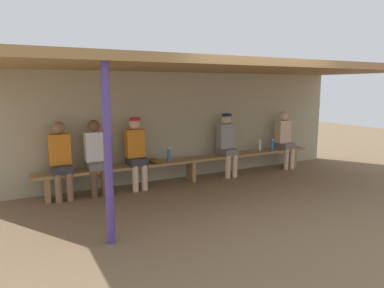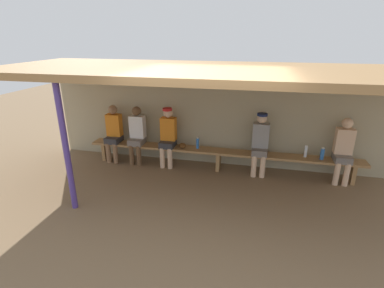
{
  "view_description": "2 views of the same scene",
  "coord_description": "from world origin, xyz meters",
  "px_view_note": "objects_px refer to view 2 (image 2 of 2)",
  "views": [
    {
      "loc": [
        -3.3,
        -4.63,
        1.92
      ],
      "look_at": [
        -0.16,
        1.21,
        0.83
      ],
      "focal_mm": 32.85,
      "sensor_mm": 36.0,
      "label": 1
    },
    {
      "loc": [
        0.76,
        -4.43,
        2.85
      ],
      "look_at": [
        -0.51,
        1.11,
        0.73
      ],
      "focal_mm": 27.42,
      "sensor_mm": 36.0,
      "label": 2
    }
  ],
  "objects_px": {
    "bench": "(219,153)",
    "water_bottle_clear": "(306,151)",
    "water_bottle_green": "(322,154)",
    "water_bottle_blue": "(198,143)",
    "player_leftmost": "(344,148)",
    "baseball_glove_worn": "(182,145)",
    "player_shirtless_tan": "(168,134)",
    "player_rightmost": "(137,133)",
    "player_middle": "(260,141)",
    "player_in_white": "(114,131)",
    "support_post": "(66,149)"
  },
  "relations": [
    {
      "from": "player_rightmost",
      "to": "player_middle",
      "type": "height_order",
      "value": "player_middle"
    },
    {
      "from": "water_bottle_blue",
      "to": "baseball_glove_worn",
      "type": "distance_m",
      "value": 0.36
    },
    {
      "from": "player_shirtless_tan",
      "to": "player_middle",
      "type": "distance_m",
      "value": 2.04
    },
    {
      "from": "player_leftmost",
      "to": "player_middle",
      "type": "relative_size",
      "value": 0.99
    },
    {
      "from": "water_bottle_green",
      "to": "water_bottle_clear",
      "type": "height_order",
      "value": "same"
    },
    {
      "from": "player_in_white",
      "to": "water_bottle_green",
      "type": "distance_m",
      "value": 4.62
    },
    {
      "from": "player_rightmost",
      "to": "player_in_white",
      "type": "bearing_deg",
      "value": 180.0
    },
    {
      "from": "bench",
      "to": "water_bottle_clear",
      "type": "distance_m",
      "value": 1.82
    },
    {
      "from": "player_in_white",
      "to": "baseball_glove_worn",
      "type": "xyz_separation_m",
      "value": [
        1.67,
        0.0,
        -0.22
      ]
    },
    {
      "from": "water_bottle_green",
      "to": "water_bottle_clear",
      "type": "xyz_separation_m",
      "value": [
        -0.31,
        0.07,
        -0.0
      ]
    },
    {
      "from": "water_bottle_clear",
      "to": "baseball_glove_worn",
      "type": "bearing_deg",
      "value": -179.06
    },
    {
      "from": "bench",
      "to": "player_shirtless_tan",
      "type": "relative_size",
      "value": 4.46
    },
    {
      "from": "support_post",
      "to": "water_bottle_clear",
      "type": "height_order",
      "value": "support_post"
    },
    {
      "from": "player_middle",
      "to": "baseball_glove_worn",
      "type": "xyz_separation_m",
      "value": [
        -1.7,
        0.0,
        -0.24
      ]
    },
    {
      "from": "player_rightmost",
      "to": "support_post",
      "type": "bearing_deg",
      "value": -98.79
    },
    {
      "from": "bench",
      "to": "player_in_white",
      "type": "distance_m",
      "value": 2.52
    },
    {
      "from": "baseball_glove_worn",
      "to": "water_bottle_clear",
      "type": "bearing_deg",
      "value": -112.46
    },
    {
      "from": "player_middle",
      "to": "player_rightmost",
      "type": "bearing_deg",
      "value": -179.99
    },
    {
      "from": "player_in_white",
      "to": "water_bottle_green",
      "type": "relative_size",
      "value": 5.23
    },
    {
      "from": "player_leftmost",
      "to": "baseball_glove_worn",
      "type": "distance_m",
      "value": 3.34
    },
    {
      "from": "player_rightmost",
      "to": "player_in_white",
      "type": "distance_m",
      "value": 0.59
    },
    {
      "from": "bench",
      "to": "player_leftmost",
      "type": "height_order",
      "value": "player_leftmost"
    },
    {
      "from": "player_shirtless_tan",
      "to": "player_rightmost",
      "type": "bearing_deg",
      "value": -179.96
    },
    {
      "from": "player_middle",
      "to": "water_bottle_blue",
      "type": "distance_m",
      "value": 1.36
    },
    {
      "from": "bench",
      "to": "water_bottle_green",
      "type": "bearing_deg",
      "value": -0.55
    },
    {
      "from": "water_bottle_green",
      "to": "water_bottle_clear",
      "type": "bearing_deg",
      "value": 167.5
    },
    {
      "from": "bench",
      "to": "player_middle",
      "type": "bearing_deg",
      "value": 0.23
    },
    {
      "from": "baseball_glove_worn",
      "to": "player_leftmost",
      "type": "bearing_deg",
      "value": -113.43
    },
    {
      "from": "player_middle",
      "to": "bench",
      "type": "bearing_deg",
      "value": -179.77
    },
    {
      "from": "water_bottle_blue",
      "to": "player_shirtless_tan",
      "type": "bearing_deg",
      "value": -178.51
    },
    {
      "from": "player_leftmost",
      "to": "water_bottle_clear",
      "type": "height_order",
      "value": "player_leftmost"
    },
    {
      "from": "player_rightmost",
      "to": "player_shirtless_tan",
      "type": "distance_m",
      "value": 0.75
    },
    {
      "from": "player_middle",
      "to": "baseball_glove_worn",
      "type": "height_order",
      "value": "player_middle"
    },
    {
      "from": "support_post",
      "to": "water_bottle_green",
      "type": "height_order",
      "value": "support_post"
    },
    {
      "from": "player_shirtless_tan",
      "to": "player_middle",
      "type": "relative_size",
      "value": 1.0
    },
    {
      "from": "player_rightmost",
      "to": "player_middle",
      "type": "relative_size",
      "value": 0.99
    },
    {
      "from": "water_bottle_clear",
      "to": "baseball_glove_worn",
      "type": "xyz_separation_m",
      "value": [
        -2.64,
        -0.04,
        -0.08
      ]
    },
    {
      "from": "player_in_white",
      "to": "player_middle",
      "type": "height_order",
      "value": "player_middle"
    },
    {
      "from": "bench",
      "to": "water_bottle_clear",
      "type": "bearing_deg",
      "value": 1.52
    },
    {
      "from": "player_leftmost",
      "to": "water_bottle_blue",
      "type": "height_order",
      "value": "player_leftmost"
    },
    {
      "from": "bench",
      "to": "player_shirtless_tan",
      "type": "height_order",
      "value": "player_shirtless_tan"
    },
    {
      "from": "bench",
      "to": "baseball_glove_worn",
      "type": "bearing_deg",
      "value": 179.66
    },
    {
      "from": "player_in_white",
      "to": "water_bottle_blue",
      "type": "distance_m",
      "value": 2.02
    },
    {
      "from": "water_bottle_green",
      "to": "water_bottle_blue",
      "type": "relative_size",
      "value": 0.98
    },
    {
      "from": "bench",
      "to": "player_rightmost",
      "type": "relative_size",
      "value": 4.49
    },
    {
      "from": "water_bottle_green",
      "to": "water_bottle_blue",
      "type": "xyz_separation_m",
      "value": [
        -2.6,
        0.04,
        0.0
      ]
    },
    {
      "from": "player_leftmost",
      "to": "water_bottle_blue",
      "type": "relative_size",
      "value": 5.13
    },
    {
      "from": "water_bottle_blue",
      "to": "baseball_glove_worn",
      "type": "height_order",
      "value": "water_bottle_blue"
    },
    {
      "from": "support_post",
      "to": "player_shirtless_tan",
      "type": "xyz_separation_m",
      "value": [
        1.07,
        2.1,
        -0.35
      ]
    },
    {
      "from": "player_middle",
      "to": "water_bottle_blue",
      "type": "height_order",
      "value": "player_middle"
    }
  ]
}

